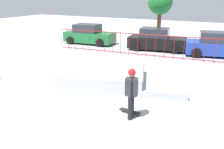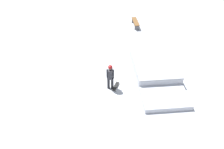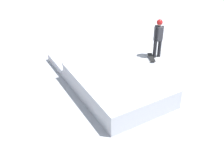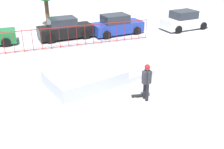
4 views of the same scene
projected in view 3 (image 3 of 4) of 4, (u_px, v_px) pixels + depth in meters
name	position (u px, v px, depth m)	size (l,w,h in m)	color
ground_plane	(139.00, 95.00, 9.25)	(60.00, 60.00, 0.00)	#A8AAB2
skate_ramp	(110.00, 79.00, 9.57)	(5.94, 4.17, 0.74)	#B0B3BB
skater	(158.00, 36.00, 11.23)	(0.40, 0.44, 1.73)	black
skateboard	(151.00, 57.00, 11.54)	(0.82, 0.34, 0.09)	black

